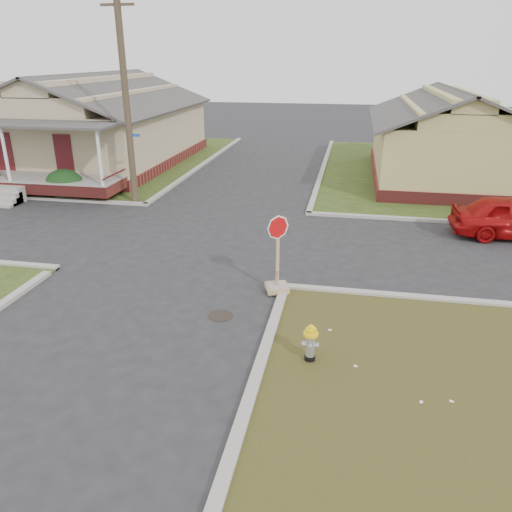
# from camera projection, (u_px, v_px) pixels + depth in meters

# --- Properties ---
(ground) EXTENTS (120.00, 120.00, 0.00)m
(ground) POSITION_uv_depth(u_px,v_px,m) (147.00, 300.00, 13.55)
(ground) COLOR #242527
(ground) RESTS_ON ground
(verge_far_left) EXTENTS (19.00, 19.00, 0.05)m
(verge_far_left) POSITION_uv_depth(u_px,v_px,m) (65.00, 157.00, 32.21)
(verge_far_left) COLOR #2A3F16
(verge_far_left) RESTS_ON ground
(curbs) EXTENTS (80.00, 40.00, 0.12)m
(curbs) POSITION_uv_depth(u_px,v_px,m) (200.00, 238.00, 18.10)
(curbs) COLOR #A8A298
(curbs) RESTS_ON ground
(manhole) EXTENTS (0.64, 0.64, 0.01)m
(manhole) POSITION_uv_depth(u_px,v_px,m) (221.00, 316.00, 12.71)
(manhole) COLOR black
(manhole) RESTS_ON ground
(corner_house) EXTENTS (10.10, 15.50, 5.30)m
(corner_house) POSITION_uv_depth(u_px,v_px,m) (94.00, 126.00, 29.64)
(corner_house) COLOR maroon
(corner_house) RESTS_ON ground
(side_house_yellow) EXTENTS (7.60, 11.60, 4.70)m
(side_house_yellow) POSITION_uv_depth(u_px,v_px,m) (447.00, 137.00, 26.00)
(side_house_yellow) COLOR maroon
(side_house_yellow) RESTS_ON ground
(utility_pole) EXTENTS (1.80, 0.28, 9.00)m
(utility_pole) POSITION_uv_depth(u_px,v_px,m) (126.00, 94.00, 20.64)
(utility_pole) COLOR #433327
(utility_pole) RESTS_ON ground
(fire_hydrant) EXTENTS (0.32, 0.32, 0.86)m
(fire_hydrant) POSITION_uv_depth(u_px,v_px,m) (311.00, 341.00, 10.62)
(fire_hydrant) COLOR black
(fire_hydrant) RESTS_ON ground
(stop_sign) EXTENTS (0.63, 0.61, 2.21)m
(stop_sign) POSITION_uv_depth(u_px,v_px,m) (277.00, 275.00, 13.80)
(stop_sign) COLOR tan
(stop_sign) RESTS_ON ground
(hedge_right) EXTENTS (1.60, 1.31, 1.22)m
(hedge_right) POSITION_uv_depth(u_px,v_px,m) (65.00, 184.00, 22.96)
(hedge_right) COLOR #163814
(hedge_right) RESTS_ON verge_far_left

